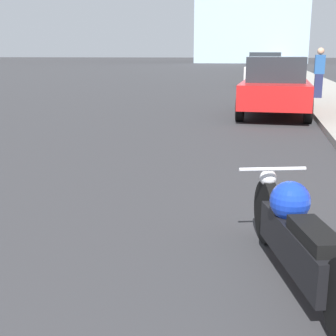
# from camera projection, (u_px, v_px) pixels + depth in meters

# --- Properties ---
(sidewalk) EXTENTS (2.66, 240.00, 0.15)m
(sidewalk) POSITION_uv_depth(u_px,v_px,m) (299.00, 75.00, 36.84)
(sidewalk) COLOR gray
(sidewalk) RESTS_ON ground_plane
(motorcycle) EXTENTS (0.88, 2.29, 0.77)m
(motorcycle) POSITION_uv_depth(u_px,v_px,m) (298.00, 237.00, 3.65)
(motorcycle) COLOR black
(motorcycle) RESTS_ON ground_plane
(parked_car_red) EXTENTS (2.06, 4.29, 1.68)m
(parked_car_red) POSITION_uv_depth(u_px,v_px,m) (275.00, 86.00, 13.40)
(parked_car_red) COLOR red
(parked_car_red) RESTS_ON ground_plane
(parked_car_white) EXTENTS (2.17, 4.59, 1.82)m
(parked_car_white) POSITION_uv_depth(u_px,v_px,m) (265.00, 70.00, 25.52)
(parked_car_white) COLOR silver
(parked_car_white) RESTS_ON ground_plane
(parked_car_yellow) EXTENTS (1.97, 4.41, 1.64)m
(parked_car_yellow) POSITION_uv_depth(u_px,v_px,m) (267.00, 66.00, 36.09)
(parked_car_yellow) COLOR gold
(parked_car_yellow) RESTS_ON ground_plane
(parked_car_black) EXTENTS (2.09, 4.45, 1.80)m
(parked_car_black) POSITION_uv_depth(u_px,v_px,m) (266.00, 62.00, 46.65)
(parked_car_black) COLOR black
(parked_car_black) RESTS_ON ground_plane
(parked_car_silver) EXTENTS (2.18, 4.27, 1.57)m
(parked_car_silver) POSITION_uv_depth(u_px,v_px,m) (267.00, 61.00, 57.36)
(parked_car_silver) COLOR #BCBCC1
(parked_car_silver) RESTS_ON ground_plane
(pedestrian) EXTENTS (0.36, 0.26, 1.82)m
(pedestrian) POSITION_uv_depth(u_px,v_px,m) (319.00, 72.00, 17.34)
(pedestrian) COLOR #1E2347
(pedestrian) RESTS_ON sidewalk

